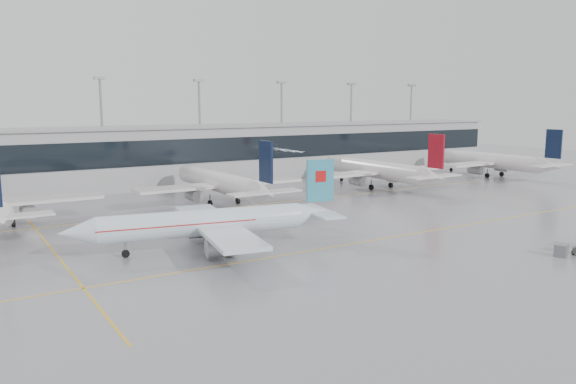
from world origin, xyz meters
TOP-DOWN VIEW (x-y plane):
  - ground at (0.00, 0.00)m, footprint 320.00×320.00m
  - taxi_line_main at (0.00, 0.00)m, footprint 120.00×0.25m
  - taxi_line_north at (0.00, 30.00)m, footprint 120.00×0.25m
  - taxi_line_cross at (-30.00, 15.00)m, footprint 0.25×60.00m
  - terminal at (0.00, 62.00)m, footprint 180.00×15.00m
  - terminal_glass at (0.00, 54.45)m, footprint 180.00×0.20m
  - terminal_roof at (0.00, 62.00)m, footprint 182.00×16.00m
  - light_masts at (0.00, 68.00)m, footprint 156.40×1.00m
  - air_canada_jet at (-13.60, 6.66)m, footprint 33.33×26.16m
  - parked_jet_c at (-0.00, 33.69)m, footprint 29.64×36.96m
  - parked_jet_d at (35.00, 33.69)m, footprint 29.64×36.96m
  - parked_jet_e at (70.00, 33.69)m, footprint 29.64×36.96m
  - gse_unit at (18.18, -17.02)m, footprint 1.75×1.69m

SIDE VIEW (x-z plane):
  - ground at x=0.00m, z-range 0.00..0.00m
  - taxi_line_main at x=0.00m, z-range 0.00..0.01m
  - taxi_line_north at x=0.00m, z-range 0.00..0.01m
  - taxi_line_cross at x=-30.00m, z-range 0.00..0.01m
  - gse_unit at x=18.18m, z-range 0.00..1.39m
  - air_canada_jet at x=-13.60m, z-range -1.90..8.25m
  - parked_jet_c at x=0.00m, z-range -2.15..9.57m
  - parked_jet_d at x=35.00m, z-range -2.15..9.57m
  - parked_jet_e at x=70.00m, z-range -2.15..9.57m
  - terminal at x=0.00m, z-range 0.00..12.00m
  - terminal_glass at x=0.00m, z-range 5.00..10.00m
  - terminal_roof at x=0.00m, z-range 12.00..12.40m
  - light_masts at x=0.00m, z-range 2.04..24.64m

